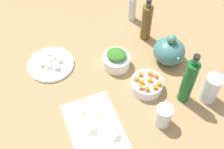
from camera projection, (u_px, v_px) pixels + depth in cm
name	position (u px, v px, depth cm)	size (l,w,h in cm)	color
tabletop	(112.00, 83.00, 139.66)	(190.00, 190.00, 3.00)	#A17A4D
cutting_board	(96.00, 129.00, 121.68)	(33.49, 22.10, 1.00)	silver
plate_tofu	(51.00, 64.00, 144.31)	(23.32, 23.32, 1.20)	white
bowl_greens	(116.00, 61.00, 142.37)	(13.77, 13.77, 6.24)	white
bowl_carrots	(147.00, 85.00, 133.74)	(15.04, 15.04, 5.31)	white
teapot	(169.00, 51.00, 141.89)	(17.66, 15.67, 16.85)	#3D726D
bottle_0	(188.00, 81.00, 122.57)	(5.61, 5.61, 28.79)	#175D25
bottle_1	(147.00, 22.00, 148.87)	(5.56, 5.56, 24.80)	brown
bottle_2	(132.00, 8.00, 160.84)	(4.61, 4.61, 18.69)	silver
drinking_glass_0	(211.00, 89.00, 126.54)	(7.44, 7.44, 14.78)	white
drinking_glass_1	(163.00, 116.00, 120.23)	(7.13, 7.13, 10.78)	white
carrot_cube_0	(147.00, 89.00, 127.79)	(1.80, 1.80, 1.80)	orange
carrot_cube_1	(141.00, 74.00, 133.13)	(1.80, 1.80, 1.80)	orange
carrot_cube_2	(142.00, 82.00, 130.33)	(1.80, 1.80, 1.80)	orange
carrot_cube_3	(150.00, 80.00, 130.96)	(1.80, 1.80, 1.80)	orange
carrot_cube_4	(150.00, 74.00, 133.39)	(1.80, 1.80, 1.80)	orange
carrot_cube_5	(160.00, 84.00, 129.67)	(1.80, 1.80, 1.80)	orange
carrot_cube_6	(155.00, 87.00, 128.45)	(1.80, 1.80, 1.80)	orange
carrot_cube_7	(141.00, 87.00, 128.42)	(1.80, 1.80, 1.80)	orange
carrot_cube_8	(156.00, 76.00, 132.40)	(1.80, 1.80, 1.80)	orange
carrot_cube_9	(137.00, 79.00, 131.31)	(1.80, 1.80, 1.80)	orange
chopped_greens_mound	(116.00, 54.00, 138.63)	(9.98, 9.04, 3.33)	#347325
tofu_cube_0	(48.00, 55.00, 146.03)	(2.20, 2.20, 2.20)	silver
tofu_cube_1	(50.00, 66.00, 141.57)	(2.20, 2.20, 2.20)	white
tofu_cube_2	(42.00, 65.00, 141.96)	(2.20, 2.20, 2.20)	#FBEBCB
tofu_cube_3	(56.00, 56.00, 145.46)	(2.20, 2.20, 2.20)	white
tofu_cube_4	(57.00, 68.00, 140.76)	(2.20, 2.20, 2.20)	silver
tofu_cube_5	(60.00, 60.00, 143.69)	(2.20, 2.20, 2.20)	silver
tofu_cube_6	(50.00, 60.00, 143.92)	(2.20, 2.20, 2.20)	white
dumpling_0	(117.00, 137.00, 117.47)	(4.17, 3.60, 2.59)	beige
dumpling_1	(97.00, 112.00, 125.26)	(5.83, 5.23, 2.09)	beige
dumpling_2	(93.00, 129.00, 119.48)	(5.03, 5.01, 2.97)	beige
dumpling_3	(81.00, 112.00, 125.12)	(4.66, 3.99, 2.24)	beige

